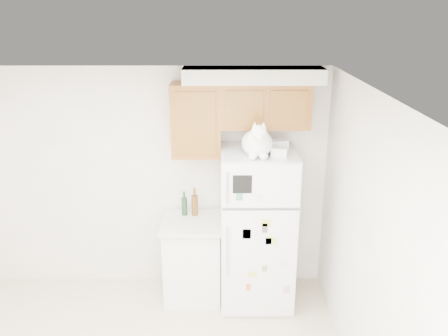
{
  "coord_description": "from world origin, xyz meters",
  "views": [
    {
      "loc": [
        0.76,
        -2.9,
        3.09
      ],
      "look_at": [
        0.78,
        1.55,
        1.55
      ],
      "focal_mm": 38.0,
      "sensor_mm": 36.0,
      "label": 1
    }
  ],
  "objects_px": {
    "storage_box_back": "(278,145)",
    "storage_box_front": "(279,152)",
    "base_counter": "(193,258)",
    "bottle_green": "(184,203)",
    "cat": "(258,142)",
    "refrigerator": "(257,229)",
    "bottle_amber": "(195,202)"
  },
  "relations": [
    {
      "from": "storage_box_back",
      "to": "storage_box_front",
      "type": "bearing_deg",
      "value": -102.58
    },
    {
      "from": "base_counter",
      "to": "bottle_green",
      "type": "height_order",
      "value": "bottle_green"
    },
    {
      "from": "base_counter",
      "to": "cat",
      "type": "height_order",
      "value": "cat"
    },
    {
      "from": "base_counter",
      "to": "storage_box_back",
      "type": "height_order",
      "value": "storage_box_back"
    },
    {
      "from": "storage_box_back",
      "to": "bottle_green",
      "type": "height_order",
      "value": "storage_box_back"
    },
    {
      "from": "refrigerator",
      "to": "bottle_green",
      "type": "relative_size",
      "value": 6.28
    },
    {
      "from": "cat",
      "to": "storage_box_back",
      "type": "xyz_separation_m",
      "value": [
        0.23,
        0.23,
        -0.09
      ]
    },
    {
      "from": "storage_box_front",
      "to": "cat",
      "type": "bearing_deg",
      "value": -167.2
    },
    {
      "from": "cat",
      "to": "bottle_green",
      "type": "bearing_deg",
      "value": 154.99
    },
    {
      "from": "refrigerator",
      "to": "storage_box_back",
      "type": "xyz_separation_m",
      "value": [
        0.2,
        0.09,
        0.9
      ]
    },
    {
      "from": "base_counter",
      "to": "storage_box_front",
      "type": "relative_size",
      "value": 6.13
    },
    {
      "from": "base_counter",
      "to": "bottle_green",
      "type": "relative_size",
      "value": 3.4
    },
    {
      "from": "refrigerator",
      "to": "storage_box_front",
      "type": "bearing_deg",
      "value": -39.36
    },
    {
      "from": "bottle_green",
      "to": "bottle_amber",
      "type": "height_order",
      "value": "bottle_amber"
    },
    {
      "from": "storage_box_back",
      "to": "storage_box_front",
      "type": "distance_m",
      "value": 0.24
    },
    {
      "from": "storage_box_front",
      "to": "bottle_amber",
      "type": "xyz_separation_m",
      "value": [
        -0.85,
        0.36,
        -0.67
      ]
    },
    {
      "from": "base_counter",
      "to": "cat",
      "type": "relative_size",
      "value": 1.71
    },
    {
      "from": "base_counter",
      "to": "bottle_green",
      "type": "distance_m",
      "value": 0.61
    },
    {
      "from": "storage_box_back",
      "to": "storage_box_front",
      "type": "relative_size",
      "value": 1.2
    },
    {
      "from": "cat",
      "to": "storage_box_back",
      "type": "distance_m",
      "value": 0.33
    },
    {
      "from": "refrigerator",
      "to": "cat",
      "type": "bearing_deg",
      "value": -100.55
    },
    {
      "from": "cat",
      "to": "bottle_amber",
      "type": "bearing_deg",
      "value": 151.42
    },
    {
      "from": "bottle_green",
      "to": "cat",
      "type": "bearing_deg",
      "value": -25.01
    },
    {
      "from": "base_counter",
      "to": "bottle_green",
      "type": "bearing_deg",
      "value": 122.95
    },
    {
      "from": "cat",
      "to": "bottle_green",
      "type": "distance_m",
      "value": 1.14
    },
    {
      "from": "cat",
      "to": "bottle_green",
      "type": "xyz_separation_m",
      "value": [
        -0.75,
        0.35,
        -0.79
      ]
    },
    {
      "from": "refrigerator",
      "to": "storage_box_front",
      "type": "distance_m",
      "value": 0.93
    },
    {
      "from": "base_counter",
      "to": "cat",
      "type": "xyz_separation_m",
      "value": [
        0.66,
        -0.22,
        1.38
      ]
    },
    {
      "from": "cat",
      "to": "bottle_amber",
      "type": "distance_m",
      "value": 1.06
    },
    {
      "from": "base_counter",
      "to": "storage_box_back",
      "type": "relative_size",
      "value": 5.11
    },
    {
      "from": "storage_box_back",
      "to": "bottle_amber",
      "type": "height_order",
      "value": "storage_box_back"
    },
    {
      "from": "refrigerator",
      "to": "storage_box_front",
      "type": "xyz_separation_m",
      "value": [
        0.18,
        -0.15,
        0.89
      ]
    }
  ]
}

